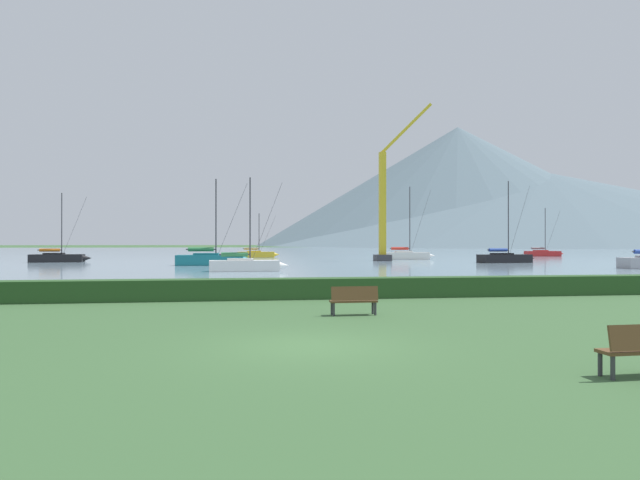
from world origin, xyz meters
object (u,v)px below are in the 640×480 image
object	(u,v)px
sailboat_slip_3	(211,259)
sailboat_slip_4	(543,253)
sailboat_slip_0	(505,258)
park_bench_under_tree	(354,299)
dock_crane	(385,210)
sailboat_slip_9	(245,265)
sailboat_slip_1	(407,255)
sailboat_slip_8	(58,257)
sailboat_slip_5	(257,254)

from	to	relation	value
sailboat_slip_3	sailboat_slip_4	world-z (taller)	sailboat_slip_3
sailboat_slip_0	sailboat_slip_4	world-z (taller)	sailboat_slip_0
park_bench_under_tree	dock_crane	xyz separation A→B (m)	(15.21, 53.07, 6.01)
sailboat_slip_4	sailboat_slip_3	bearing A→B (deg)	-147.33
sailboat_slip_9	sailboat_slip_1	bearing A→B (deg)	50.43
sailboat_slip_8	dock_crane	distance (m)	40.49
sailboat_slip_9	sailboat_slip_5	bearing A→B (deg)	84.71
sailboat_slip_8	dock_crane	bearing A→B (deg)	-3.97
sailboat_slip_0	sailboat_slip_4	distance (m)	34.64
sailboat_slip_1	park_bench_under_tree	bearing A→B (deg)	-102.00
sailboat_slip_5	park_bench_under_tree	xyz separation A→B (m)	(0.47, -72.34, -0.01)
sailboat_slip_1	sailboat_slip_3	distance (m)	31.39
sailboat_slip_1	sailboat_slip_3	world-z (taller)	sailboat_slip_1
sailboat_slip_0	sailboat_slip_5	xyz separation A→B (m)	(-27.81, 27.94, -0.06)
park_bench_under_tree	sailboat_slip_4	bearing A→B (deg)	55.59
sailboat_slip_4	sailboat_slip_5	distance (m)	48.48
sailboat_slip_1	sailboat_slip_5	world-z (taller)	sailboat_slip_1
sailboat_slip_0	dock_crane	world-z (taller)	dock_crane
sailboat_slip_9	sailboat_slip_4	bearing A→B (deg)	38.17
sailboat_slip_3	sailboat_slip_5	size ratio (longest dim) A/B	1.28
sailboat_slip_4	park_bench_under_tree	size ratio (longest dim) A/B	5.33
sailboat_slip_3	park_bench_under_tree	bearing A→B (deg)	-78.41
park_bench_under_tree	dock_crane	distance (m)	55.54
sailboat_slip_3	sailboat_slip_4	xyz separation A→B (m)	(54.26, 30.47, -0.10)
dock_crane	sailboat_slip_4	bearing A→B (deg)	30.24
sailboat_slip_9	park_bench_under_tree	xyz separation A→B (m)	(3.00, -29.23, -0.01)
sailboat_slip_3	sailboat_slip_9	world-z (taller)	sailboat_slip_3
sailboat_slip_3	sailboat_slip_4	size ratio (longest dim) A/B	1.08
dock_crane	sailboat_slip_9	bearing A→B (deg)	-127.36
sailboat_slip_0	sailboat_slip_9	bearing A→B (deg)	-160.43
sailboat_slip_4	park_bench_under_tree	bearing A→B (deg)	-120.27
sailboat_slip_5	sailboat_slip_9	distance (m)	43.18
sailboat_slip_8	sailboat_slip_3	bearing A→B (deg)	-36.15
sailboat_slip_1	sailboat_slip_9	world-z (taller)	sailboat_slip_1
sailboat_slip_4	dock_crane	world-z (taller)	dock_crane
sailboat_slip_0	sailboat_slip_5	size ratio (longest dim) A/B	1.37
sailboat_slip_1	sailboat_slip_3	xyz separation A→B (m)	(-26.21, -17.27, 0.04)
sailboat_slip_5	park_bench_under_tree	bearing A→B (deg)	-92.26
sailboat_slip_4	sailboat_slip_5	world-z (taller)	sailboat_slip_4
sailboat_slip_8	sailboat_slip_0	bearing A→B (deg)	-13.05
park_bench_under_tree	sailboat_slip_9	bearing A→B (deg)	95.07
sailboat_slip_1	sailboat_slip_9	xyz separation A→B (m)	(-22.95, -29.77, -0.07)
sailboat_slip_4	dock_crane	size ratio (longest dim) A/B	0.40
sailboat_slip_3	sailboat_slip_8	world-z (taller)	sailboat_slip_3
sailboat_slip_5	sailboat_slip_1	bearing A→B (deg)	-35.77
sailboat_slip_5	sailboat_slip_8	distance (m)	30.45
sailboat_slip_1	sailboat_slip_4	bearing A→B (deg)	31.88
sailboat_slip_4	sailboat_slip_9	xyz separation A→B (m)	(-51.00, -42.96, -0.01)
sailboat_slip_0	sailboat_slip_1	xyz separation A→B (m)	(-7.38, 14.60, 0.02)
sailboat_slip_4	sailboat_slip_9	distance (m)	66.69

